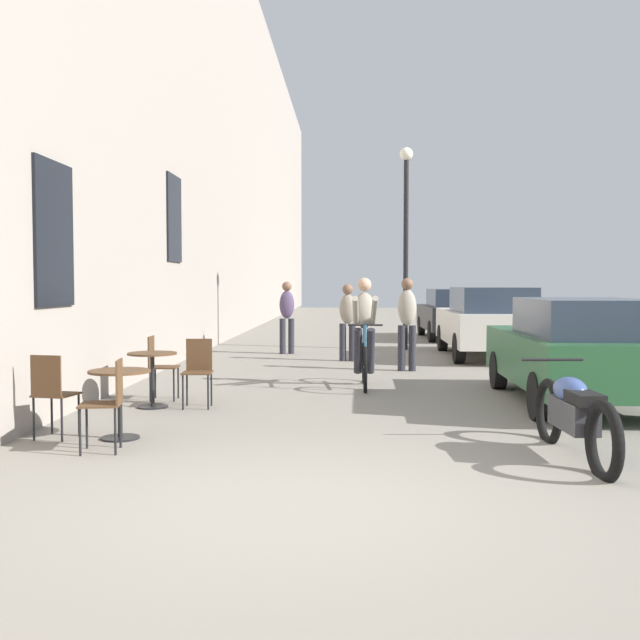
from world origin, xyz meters
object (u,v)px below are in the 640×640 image
object	(u,v)px
cafe_table_mid	(152,368)
cafe_chair_mid_toward_wall	(159,363)
pedestrian_mid	(348,318)
pedestrian_near	(407,319)
parked_car_third	(454,313)
street_lamp	(406,222)
cafe_chair_mid_toward_street	(198,368)
pedestrian_far	(287,313)
parked_motorcycle	(574,415)
parked_car_nearest	(576,349)
parked_car_second	(488,321)
cafe_chair_near_toward_wall	(52,390)
cafe_table_near	(120,389)
cafe_chair_near_toward_street	(108,398)
cyclist_on_bicycle	(364,335)

from	to	relation	value
cafe_table_mid	cafe_chair_mid_toward_wall	size ratio (longest dim) A/B	0.81
pedestrian_mid	pedestrian_near	bearing A→B (deg)	-56.99
cafe_chair_mid_toward_wall	parked_car_third	world-z (taller)	parked_car_third
cafe_table_mid	street_lamp	size ratio (longest dim) A/B	0.15
cafe_chair_mid_toward_street	pedestrian_far	bearing A→B (deg)	85.80
pedestrian_far	cafe_chair_mid_toward_wall	bearing A→B (deg)	-99.99
cafe_chair_mid_toward_wall	parked_motorcycle	world-z (taller)	cafe_chair_mid_toward_wall
pedestrian_mid	parked_motorcycle	distance (m)	8.80
cafe_chair_mid_toward_wall	parked_car_nearest	world-z (taller)	parked_car_nearest
pedestrian_mid	parked_car_second	distance (m)	3.21
cafe_chair_near_toward_wall	pedestrian_far	bearing A→B (deg)	80.22
parked_car_third	cafe_chair_mid_toward_wall	bearing A→B (deg)	-116.10
cafe_chair_near_toward_wall	parked_motorcycle	size ratio (longest dim) A/B	0.41
cafe_table_mid	parked_car_second	distance (m)	8.83
cafe_chair_mid_toward_wall	pedestrian_mid	bearing A→B (deg)	63.79
pedestrian_near	cafe_chair_mid_toward_wall	bearing A→B (deg)	-135.95
cafe_table_near	street_lamp	size ratio (longest dim) A/B	0.15
street_lamp	parked_motorcycle	distance (m)	11.59
parked_car_third	cafe_chair_near_toward_wall	bearing A→B (deg)	-113.22
parked_car_third	cafe_table_mid	bearing A→B (deg)	-114.64
cafe_chair_near_toward_wall	parked_car_second	xyz separation A→B (m)	(6.11, 8.84, 0.28)
cafe_chair_near_toward_wall	pedestrian_mid	world-z (taller)	pedestrian_mid
cafe_table_near	street_lamp	distance (m)	11.52
cafe_chair_near_toward_wall	parked_car_second	world-z (taller)	parked_car_second
cafe_table_near	cafe_chair_mid_toward_street	bearing A→B (deg)	78.65
cafe_table_mid	parked_car_third	distance (m)	13.40
pedestrian_near	parked_motorcycle	xyz separation A→B (m)	(1.03, -6.82, -0.56)
cafe_chair_near_toward_wall	parked_car_nearest	bearing A→B (deg)	22.27
cafe_chair_mid_toward_street	pedestrian_far	size ratio (longest dim) A/B	0.54
pedestrian_far	street_lamp	size ratio (longest dim) A/B	0.34
pedestrian_far	pedestrian_near	bearing A→B (deg)	-52.41
cafe_chair_near_toward_wall	parked_car_second	distance (m)	10.75
cafe_chair_mid_toward_wall	street_lamp	distance (m)	9.33
cafe_table_near	cafe_chair_near_toward_wall	distance (m)	0.69
cafe_table_mid	parked_car_nearest	xyz separation A→B (m)	(5.59, 0.47, 0.22)
cafe_chair_near_toward_street	cafe_chair_mid_toward_street	distance (m)	2.64
cyclist_on_bicycle	pedestrian_near	world-z (taller)	pedestrian_near
cafe_chair_mid_toward_street	parked_car_nearest	bearing A→B (deg)	4.55
cafe_table_near	cafe_chair_near_toward_street	xyz separation A→B (m)	(0.08, -0.59, -0.00)
parked_car_second	parked_motorcycle	size ratio (longest dim) A/B	2.02
pedestrian_near	street_lamp	size ratio (longest dim) A/B	0.35
cafe_table_mid	cyclist_on_bicycle	bearing A→B (deg)	37.22
cafe_table_mid	cafe_chair_near_toward_street	bearing A→B (deg)	-84.27
pedestrian_near	pedestrian_far	size ratio (longest dim) A/B	1.03
parked_car_nearest	pedestrian_mid	bearing A→B (deg)	119.45
parked_car_nearest	parked_motorcycle	distance (m)	3.25
cafe_chair_mid_toward_street	parked_car_third	world-z (taller)	parked_car_third
pedestrian_far	parked_car_third	xyz separation A→B (m)	(4.46, 4.72, -0.18)
cafe_table_mid	pedestrian_near	distance (m)	5.58
cyclist_on_bicycle	street_lamp	bearing A→B (deg)	80.18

